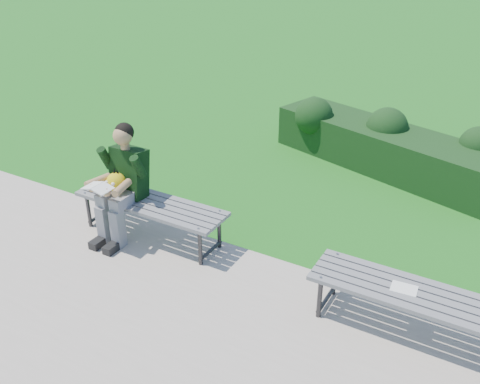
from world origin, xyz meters
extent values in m
plane|color=#186F17|center=(0.00, 0.00, 0.00)|extent=(80.00, 80.00, 0.00)
cube|color=#A69D8B|center=(0.00, -1.75, 0.01)|extent=(30.00, 3.50, 0.02)
cube|color=#123811|center=(0.79, 2.88, 0.30)|extent=(3.47, 1.80, 0.60)
sphere|color=#123811|center=(-0.35, 2.94, 0.57)|extent=(0.72, 0.72, 0.58)
sphere|color=#123811|center=(0.76, 2.98, 0.57)|extent=(0.75, 0.75, 0.60)
sphere|color=#123811|center=(2.00, 2.95, 0.57)|extent=(0.65, 0.65, 0.52)
cube|color=gray|center=(-0.95, -0.51, 0.45)|extent=(1.80, 0.08, 0.04)
cube|color=gray|center=(-0.95, -0.40, 0.45)|extent=(1.80, 0.08, 0.04)
cube|color=gray|center=(-0.95, -0.30, 0.45)|extent=(1.80, 0.08, 0.04)
cube|color=gray|center=(-0.95, -0.20, 0.45)|extent=(1.80, 0.09, 0.04)
cube|color=gray|center=(-0.95, -0.09, 0.45)|extent=(1.80, 0.09, 0.04)
cylinder|color=#2D2D30|center=(-1.73, -0.49, 0.23)|extent=(0.04, 0.04, 0.41)
cylinder|color=#2D2D30|center=(-1.73, -0.11, 0.23)|extent=(0.04, 0.04, 0.41)
cylinder|color=#2D2D30|center=(-1.73, -0.30, 0.41)|extent=(0.04, 0.42, 0.04)
cylinder|color=#2D2D30|center=(-1.73, -0.30, 0.08)|extent=(0.04, 0.42, 0.04)
cylinder|color=gray|center=(-1.73, -0.51, 0.47)|extent=(0.02, 0.02, 0.01)
cylinder|color=gray|center=(-1.73, -0.09, 0.47)|extent=(0.02, 0.02, 0.01)
cylinder|color=#2D2D30|center=(-0.17, -0.49, 0.23)|extent=(0.04, 0.04, 0.41)
cylinder|color=#2D2D30|center=(-0.17, -0.11, 0.23)|extent=(0.04, 0.04, 0.41)
cylinder|color=#2D2D30|center=(-0.17, -0.30, 0.41)|extent=(0.04, 0.42, 0.04)
cylinder|color=#2D2D30|center=(-0.17, -0.30, 0.08)|extent=(0.04, 0.42, 0.04)
cylinder|color=gray|center=(-0.17, -0.51, 0.47)|extent=(0.02, 0.02, 0.01)
cylinder|color=gray|center=(-0.17, -0.09, 0.47)|extent=(0.02, 0.02, 0.01)
cube|color=gray|center=(2.00, -0.66, 0.45)|extent=(1.80, 0.08, 0.04)
cube|color=gray|center=(2.00, -0.55, 0.45)|extent=(1.80, 0.08, 0.04)
cube|color=gray|center=(2.00, -0.45, 0.45)|extent=(1.80, 0.08, 0.04)
cube|color=gray|center=(2.00, -0.35, 0.45)|extent=(1.80, 0.08, 0.04)
cube|color=gray|center=(2.00, -0.24, 0.45)|extent=(1.80, 0.08, 0.04)
cylinder|color=#2D2D30|center=(1.22, -0.64, 0.23)|extent=(0.04, 0.04, 0.41)
cylinder|color=#2D2D30|center=(1.22, -0.26, 0.23)|extent=(0.04, 0.04, 0.41)
cylinder|color=#2D2D30|center=(1.22, -0.45, 0.41)|extent=(0.04, 0.42, 0.04)
cylinder|color=#2D2D30|center=(1.22, -0.45, 0.08)|extent=(0.04, 0.42, 0.04)
cylinder|color=gray|center=(1.22, -0.66, 0.47)|extent=(0.02, 0.02, 0.01)
cylinder|color=gray|center=(1.22, -0.24, 0.47)|extent=(0.02, 0.02, 0.01)
cube|color=slate|center=(-1.35, -0.46, 0.54)|extent=(0.14, 0.42, 0.13)
cube|color=slate|center=(-1.15, -0.46, 0.54)|extent=(0.14, 0.42, 0.13)
cube|color=slate|center=(-1.35, -0.64, 0.24)|extent=(0.12, 0.13, 0.45)
cube|color=slate|center=(-1.15, -0.64, 0.24)|extent=(0.12, 0.13, 0.45)
cube|color=black|center=(-1.35, -0.74, 0.07)|extent=(0.11, 0.26, 0.09)
cube|color=black|center=(-1.15, -0.74, 0.07)|extent=(0.11, 0.26, 0.09)
cube|color=black|center=(-1.25, -0.26, 0.75)|extent=(0.40, 0.30, 0.59)
cylinder|color=tan|center=(-1.25, -0.28, 1.07)|extent=(0.10, 0.10, 0.08)
sphere|color=tan|center=(-1.25, -0.30, 1.20)|extent=(0.21, 0.21, 0.21)
sphere|color=black|center=(-1.25, -0.27, 1.23)|extent=(0.21, 0.21, 0.21)
cylinder|color=black|center=(-1.48, -0.36, 0.91)|extent=(0.10, 0.21, 0.30)
cylinder|color=black|center=(-1.02, -0.36, 0.91)|extent=(0.10, 0.21, 0.30)
cylinder|color=tan|center=(-1.42, -0.58, 0.74)|extent=(0.14, 0.31, 0.08)
cylinder|color=tan|center=(-1.08, -0.58, 0.74)|extent=(0.14, 0.31, 0.08)
sphere|color=tan|center=(-1.35, -0.74, 0.74)|extent=(0.09, 0.09, 0.09)
sphere|color=tan|center=(-1.15, -0.74, 0.74)|extent=(0.09, 0.09, 0.09)
sphere|color=gold|center=(-1.25, -0.48, 0.72)|extent=(0.22, 0.22, 0.22)
cone|color=orange|center=(-1.25, -0.59, 0.71)|extent=(0.06, 0.06, 0.06)
cone|color=black|center=(-1.27, -0.47, 0.85)|extent=(0.03, 0.04, 0.07)
cone|color=black|center=(-1.24, -0.46, 0.85)|extent=(0.03, 0.03, 0.06)
sphere|color=white|center=(-1.30, -0.58, 0.75)|extent=(0.04, 0.04, 0.04)
sphere|color=white|center=(-1.21, -0.58, 0.75)|extent=(0.04, 0.04, 0.04)
cube|color=white|center=(-1.33, -0.76, 0.79)|extent=(0.15, 0.20, 0.05)
cube|color=white|center=(-1.18, -0.76, 0.79)|extent=(0.15, 0.20, 0.05)
cube|color=white|center=(1.90, -0.45, 0.47)|extent=(0.23, 0.18, 0.01)
camera|label=1|loc=(2.49, -4.32, 3.34)|focal=40.00mm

